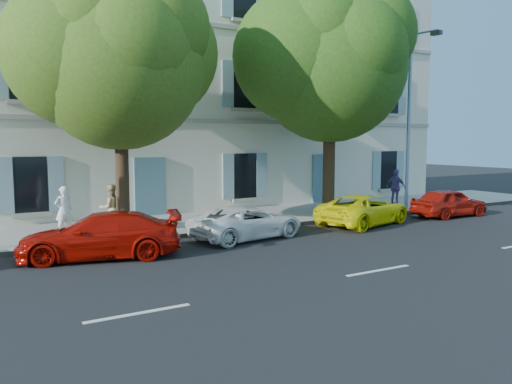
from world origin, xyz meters
TOP-DOWN VIEW (x-y plane):
  - ground at (0.00, 0.00)m, footprint 90.00×90.00m
  - sidewalk at (0.00, 4.45)m, footprint 36.00×4.50m
  - kerb at (0.00, 2.28)m, footprint 36.00×0.16m
  - building at (0.00, 10.20)m, footprint 28.00×7.00m
  - car_red_coupe at (-5.56, 0.80)m, footprint 4.59×2.86m
  - car_white_coupe at (-0.81, 1.13)m, footprint 4.12×2.40m
  - car_yellow_supercar at (4.28, 1.21)m, footprint 4.52×2.94m
  - car_red_hatchback at (8.76, 0.93)m, footprint 3.51×1.46m
  - tree_left at (-4.23, 3.30)m, footprint 5.43×5.43m
  - tree_right at (4.07, 3.07)m, footprint 5.99×5.99m
  - street_lamp at (8.07, 2.48)m, footprint 0.29×1.61m
  - pedestrian_a at (-5.94, 4.08)m, footprint 0.64×0.50m
  - pedestrian_b at (-4.50, 3.83)m, footprint 0.81×0.65m
  - pedestrian_c at (8.71, 3.88)m, footprint 0.61×1.06m

SIDE VIEW (x-z plane):
  - ground at x=0.00m, z-range 0.00..0.00m
  - sidewalk at x=0.00m, z-range 0.00..0.15m
  - kerb at x=0.00m, z-range 0.00..0.16m
  - car_white_coupe at x=-0.81m, z-range 0.00..1.08m
  - car_yellow_supercar at x=4.28m, z-range 0.00..1.16m
  - car_red_hatchback at x=8.76m, z-range 0.00..1.19m
  - car_red_coupe at x=-5.56m, z-range 0.00..1.24m
  - pedestrian_a at x=-5.94m, z-range 0.15..1.72m
  - pedestrian_b at x=-4.50m, z-range 0.15..1.73m
  - pedestrian_c at x=8.71m, z-range 0.15..1.84m
  - street_lamp at x=8.07m, z-range 0.65..8.17m
  - tree_left at x=-4.23m, z-range 1.36..9.77m
  - building at x=0.00m, z-range 0.00..12.00m
  - tree_right at x=4.07m, z-range 1.45..10.68m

